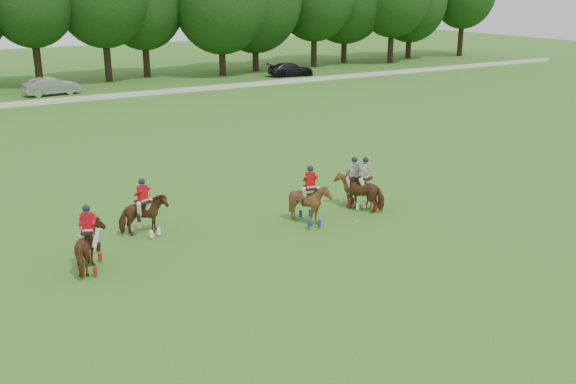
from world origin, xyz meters
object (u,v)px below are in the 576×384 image
polo_red_c (310,203)px  polo_ball (357,222)px  polo_red_b (144,215)px  polo_stripe_a (365,190)px  polo_red_a (90,247)px  polo_stripe_b (353,189)px  car_mid (52,86)px  car_right (291,69)px

polo_red_c → polo_ball: (1.69, -0.92, -0.85)m
polo_red_b → polo_stripe_a: polo_stripe_a is taller
polo_red_a → polo_stripe_b: polo_red_a is taller
polo_stripe_a → car_mid: bearing=98.4°
polo_red_c → polo_stripe_a: 3.00m
car_right → polo_stripe_b: (-19.11, -37.83, 0.09)m
car_mid → car_right: bearing=-95.5°
polo_stripe_a → polo_stripe_b: (-0.23, 0.49, -0.04)m
polo_red_a → polo_ball: (10.55, -0.88, -0.81)m
polo_red_a → polo_red_c: (8.86, 0.04, 0.04)m
polo_stripe_b → polo_ball: size_ratio=25.16×
polo_red_b → polo_stripe_b: 9.08m
car_mid → polo_ball: size_ratio=52.38×
car_right → polo_stripe_a: bearing=162.9°
polo_red_a → polo_red_c: polo_red_c is taller
car_right → polo_red_b: size_ratio=2.15×
polo_red_c → polo_stripe_b: bearing=16.2°
car_right → polo_stripe_b: bearing=162.3°
car_mid → polo_stripe_b: polo_stripe_b is taller
car_right → polo_stripe_b: size_ratio=2.18×
polo_red_b → polo_red_c: (6.22, -2.21, 0.08)m
polo_red_a → polo_ball: 10.62m
polo_stripe_b → polo_red_a: bearing=-175.9°
polo_red_b → polo_stripe_a: (9.21, -1.90, 0.03)m
polo_red_a → polo_ball: bearing=-4.8°
car_right → polo_red_a: size_ratio=2.09×
polo_stripe_a → polo_ball: size_ratio=25.97×
car_right → polo_ball: 44.40m
polo_red_c → car_mid: bearing=93.9°
polo_red_a → polo_stripe_b: (11.61, 0.84, -0.05)m
polo_stripe_b → polo_red_b: bearing=171.1°
polo_red_b → polo_stripe_b: bearing=-8.9°
car_right → polo_red_b: polo_red_b is taller
polo_red_a → polo_red_b: size_ratio=1.03×
polo_red_a → polo_ball: polo_red_a is taller
polo_red_a → polo_stripe_a: bearing=1.7°
polo_red_b → polo_red_c: polo_red_c is taller
polo_red_a → polo_red_b: bearing=40.6°
polo_red_c → polo_ball: bearing=-28.6°
car_mid → polo_red_a: size_ratio=2.00×
car_right → polo_red_b: 45.99m
car_right → polo_red_c: size_ratio=2.01×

